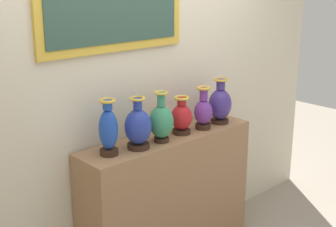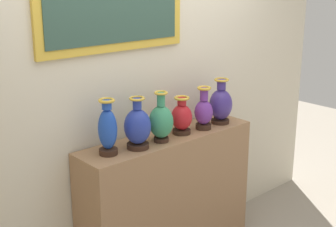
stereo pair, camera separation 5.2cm
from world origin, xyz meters
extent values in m
cube|color=#99704C|center=(0.00, 0.00, 0.52)|extent=(1.50, 0.37, 1.05)
cube|color=beige|center=(0.00, 0.24, 1.31)|extent=(4.09, 0.10, 2.61)
cylinder|color=#382319|center=(-0.55, -0.01, 1.07)|extent=(0.13, 0.13, 0.04)
ellipsoid|color=#1E47B2|center=(-0.55, -0.01, 1.23)|extent=(0.13, 0.13, 0.28)
cylinder|color=#1E47B2|center=(-0.55, -0.01, 1.40)|extent=(0.07, 0.07, 0.06)
torus|color=gold|center=(-0.55, -0.01, 1.43)|extent=(0.11, 0.11, 0.02)
cylinder|color=#382319|center=(-0.33, -0.05, 1.06)|extent=(0.16, 0.16, 0.03)
ellipsoid|color=#263899|center=(-0.33, -0.05, 1.21)|extent=(0.19, 0.19, 0.25)
cylinder|color=#263899|center=(-0.33, -0.05, 1.37)|extent=(0.06, 0.06, 0.08)
torus|color=gold|center=(-0.33, -0.05, 1.41)|extent=(0.11, 0.11, 0.02)
cylinder|color=#382319|center=(-0.12, -0.05, 1.06)|extent=(0.11, 0.11, 0.03)
ellipsoid|color=#388C60|center=(-0.12, -0.05, 1.20)|extent=(0.18, 0.18, 0.24)
cylinder|color=#388C60|center=(-0.12, -0.05, 1.37)|extent=(0.06, 0.06, 0.10)
torus|color=gold|center=(-0.12, -0.05, 1.42)|extent=(0.10, 0.10, 0.02)
cylinder|color=#382319|center=(0.12, -0.02, 1.06)|extent=(0.14, 0.14, 0.03)
ellipsoid|color=red|center=(0.12, -0.02, 1.18)|extent=(0.16, 0.16, 0.20)
cylinder|color=red|center=(0.12, -0.02, 1.30)|extent=(0.07, 0.07, 0.05)
torus|color=gold|center=(0.12, -0.02, 1.33)|extent=(0.12, 0.12, 0.02)
cylinder|color=#382319|center=(0.33, -0.05, 1.07)|extent=(0.12, 0.12, 0.04)
ellipsoid|color=#6B3393|center=(0.33, -0.05, 1.18)|extent=(0.15, 0.15, 0.19)
cylinder|color=#6B3393|center=(0.33, -0.05, 1.33)|extent=(0.06, 0.06, 0.10)
torus|color=gold|center=(0.33, -0.05, 1.38)|extent=(0.11, 0.11, 0.02)
cylinder|color=#382319|center=(0.54, -0.04, 1.06)|extent=(0.15, 0.15, 0.03)
ellipsoid|color=#3F2D7F|center=(0.54, -0.04, 1.20)|extent=(0.19, 0.19, 0.25)
cylinder|color=#3F2D7F|center=(0.54, -0.04, 1.37)|extent=(0.07, 0.07, 0.08)
torus|color=gold|center=(0.54, -0.04, 1.41)|extent=(0.12, 0.12, 0.02)
camera|label=1|loc=(-2.32, -2.53, 2.25)|focal=51.27mm
camera|label=2|loc=(-2.29, -2.56, 2.25)|focal=51.27mm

